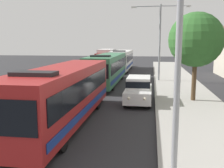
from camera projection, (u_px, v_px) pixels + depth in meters
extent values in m
cube|color=maroon|center=(64.00, 92.00, 14.01)|extent=(2.50, 11.70, 2.70)
cube|color=black|center=(87.00, 87.00, 13.77)|extent=(0.04, 10.77, 1.00)
cube|color=black|center=(42.00, 85.00, 14.15)|extent=(0.04, 10.77, 1.00)
cube|color=black|center=(3.00, 118.00, 8.23)|extent=(2.30, 0.04, 1.20)
cube|color=navy|center=(88.00, 108.00, 13.95)|extent=(0.03, 11.12, 0.36)
cube|color=black|center=(34.00, 74.00, 10.36)|extent=(1.75, 0.90, 0.16)
cylinder|color=black|center=(62.00, 139.00, 10.50)|extent=(0.28, 1.00, 1.00)
cylinder|color=black|center=(11.00, 137.00, 10.82)|extent=(0.28, 1.00, 1.00)
cylinder|color=black|center=(97.00, 102.00, 17.18)|extent=(0.28, 1.00, 1.00)
cylinder|color=black|center=(65.00, 101.00, 17.51)|extent=(0.28, 1.00, 1.00)
cube|color=#33724C|center=(107.00, 68.00, 27.47)|extent=(2.50, 12.38, 2.70)
cube|color=black|center=(119.00, 65.00, 27.22)|extent=(0.04, 11.39, 1.00)
cube|color=black|center=(96.00, 64.00, 27.60)|extent=(0.04, 11.39, 1.00)
cube|color=black|center=(95.00, 71.00, 21.36)|extent=(2.30, 0.04, 1.20)
cube|color=navy|center=(119.00, 76.00, 27.40)|extent=(0.03, 11.76, 0.36)
cube|color=black|center=(100.00, 56.00, 23.62)|extent=(1.75, 0.90, 0.16)
cylinder|color=black|center=(112.00, 85.00, 23.75)|extent=(0.28, 1.00, 1.00)
cylinder|color=black|center=(89.00, 85.00, 24.07)|extent=(0.28, 1.00, 1.00)
cylinder|color=black|center=(121.00, 75.00, 30.82)|extent=(0.28, 1.00, 1.00)
cylinder|color=black|center=(103.00, 75.00, 31.14)|extent=(0.28, 1.00, 1.00)
cube|color=silver|center=(122.00, 60.00, 40.63)|extent=(2.50, 11.84, 2.70)
cube|color=black|center=(130.00, 57.00, 40.38)|extent=(0.04, 10.89, 1.00)
cube|color=black|center=(114.00, 57.00, 40.76)|extent=(0.04, 10.89, 1.00)
cube|color=black|center=(117.00, 60.00, 34.78)|extent=(2.30, 0.04, 1.20)
cube|color=navy|center=(130.00, 65.00, 40.56)|extent=(0.03, 11.24, 0.36)
cube|color=black|center=(119.00, 51.00, 36.93)|extent=(1.75, 0.90, 0.16)
cylinder|color=black|center=(127.00, 70.00, 37.07)|extent=(0.28, 1.00, 1.00)
cylinder|color=black|center=(111.00, 70.00, 37.40)|extent=(0.28, 1.00, 1.00)
cylinder|color=black|center=(131.00, 66.00, 43.83)|extent=(0.28, 1.00, 1.00)
cylinder|color=black|center=(118.00, 65.00, 44.16)|extent=(0.28, 1.00, 1.00)
cube|color=white|center=(138.00, 93.00, 18.89)|extent=(1.84, 4.46, 0.80)
cube|color=white|center=(139.00, 82.00, 18.91)|extent=(1.62, 2.59, 0.80)
cube|color=black|center=(139.00, 82.00, 18.91)|extent=(1.66, 2.68, 0.44)
sphere|color=#F9EFCC|center=(129.00, 98.00, 16.75)|extent=(0.18, 0.18, 0.18)
sphere|color=#F9EFCC|center=(145.00, 99.00, 16.60)|extent=(0.18, 0.18, 0.18)
cylinder|color=black|center=(125.00, 102.00, 17.71)|extent=(0.22, 0.70, 0.70)
cylinder|color=black|center=(150.00, 103.00, 17.47)|extent=(0.22, 0.70, 0.70)
cylinder|color=black|center=(129.00, 94.00, 20.42)|extent=(0.22, 0.70, 0.70)
cylinder|color=black|center=(150.00, 95.00, 20.17)|extent=(0.22, 0.70, 0.70)
cube|color=maroon|center=(103.00, 60.00, 42.35)|extent=(2.30, 1.80, 2.20)
cube|color=silver|center=(107.00, 57.00, 46.08)|extent=(2.35, 5.94, 2.70)
cube|color=black|center=(101.00, 59.00, 41.41)|extent=(2.07, 0.04, 0.90)
cylinder|color=black|center=(96.00, 66.00, 42.66)|extent=(0.26, 0.90, 0.90)
cylinder|color=black|center=(109.00, 67.00, 42.36)|extent=(0.26, 0.90, 0.90)
cylinder|color=black|center=(102.00, 64.00, 47.64)|extent=(0.26, 0.90, 0.90)
cylinder|color=black|center=(113.00, 64.00, 47.33)|extent=(0.26, 0.90, 0.90)
cylinder|color=gray|center=(179.00, 39.00, 7.96)|extent=(0.20, 0.20, 8.60)
cylinder|color=gray|center=(160.00, 43.00, 28.75)|extent=(0.20, 0.20, 8.26)
cylinder|color=gray|center=(147.00, 6.00, 28.34)|extent=(2.87, 0.10, 0.10)
cube|color=silver|center=(134.00, 7.00, 28.57)|extent=(0.56, 0.28, 0.16)
cylinder|color=gray|center=(174.00, 6.00, 27.91)|extent=(2.87, 0.10, 0.10)
cube|color=silver|center=(188.00, 6.00, 27.71)|extent=(0.56, 0.28, 0.16)
cylinder|color=#4C3823|center=(194.00, 81.00, 19.04)|extent=(0.32, 0.32, 2.83)
sphere|color=#2D6028|center=(196.00, 40.00, 18.58)|extent=(3.89, 3.89, 3.89)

